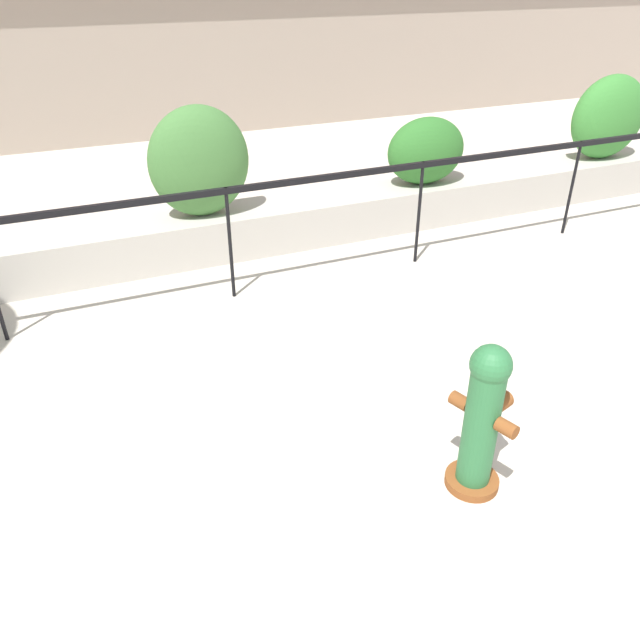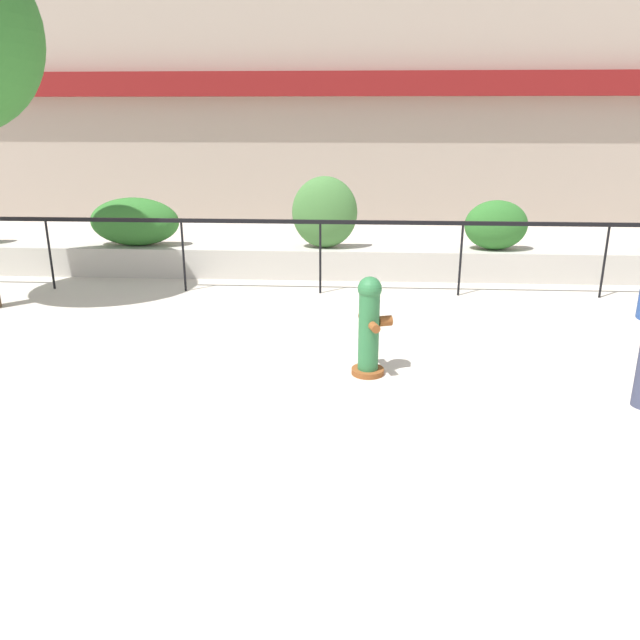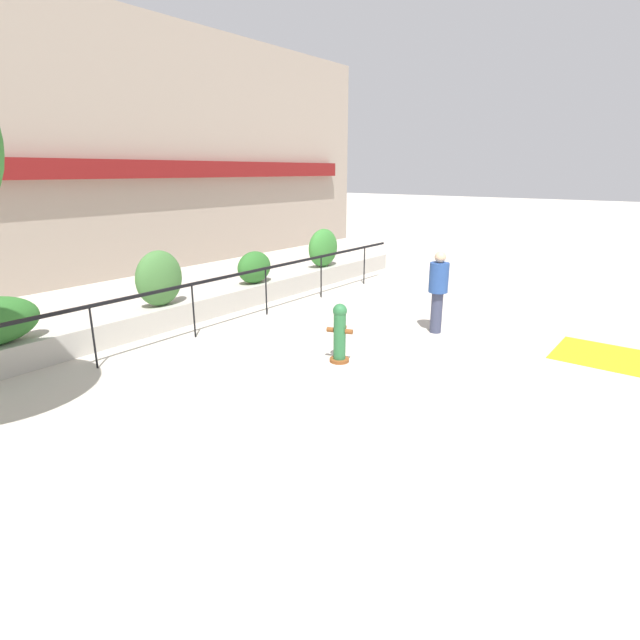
{
  "view_description": "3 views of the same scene",
  "coord_description": "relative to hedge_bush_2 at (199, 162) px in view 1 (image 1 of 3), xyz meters",
  "views": [
    {
      "loc": [
        -1.41,
        -0.65,
        3.03
      ],
      "look_at": [
        0.32,
        3.4,
        0.45
      ],
      "focal_mm": 35.0,
      "sensor_mm": 36.0,
      "label": 1
    },
    {
      "loc": [
        0.55,
        -4.51,
        2.67
      ],
      "look_at": [
        0.16,
        2.18,
        0.45
      ],
      "focal_mm": 35.0,
      "sensor_mm": 36.0,
      "label": 2
    },
    {
      "loc": [
        -6.19,
        -3.14,
        3.31
      ],
      "look_at": [
        1.01,
        2.41,
        0.59
      ],
      "focal_mm": 28.0,
      "sensor_mm": 36.0,
      "label": 3
    }
  ],
  "objects": [
    {
      "name": "hedge_bush_4",
      "position": [
        5.81,
        0.0,
        -0.03
      ],
      "size": [
        1.2,
        0.6,
        1.14
      ],
      "primitive_type": "ellipsoid",
      "color": "#387F33",
      "rests_on": "planter_wall_low"
    },
    {
      "name": "planter_wall_low",
      "position": [
        -0.01,
        0.0,
        -0.85
      ],
      "size": [
        18.0,
        0.7,
        0.5
      ],
      "primitive_type": "cube",
      "color": "#B7B2A8",
      "rests_on": "ground"
    },
    {
      "name": "fence_railing_segment",
      "position": [
        -0.01,
        -1.1,
        -0.08
      ],
      "size": [
        15.0,
        0.05,
        1.15
      ],
      "color": "black",
      "rests_on": "ground"
    },
    {
      "name": "hedge_bush_2",
      "position": [
        0.0,
        0.0,
        0.0
      ],
      "size": [
        1.1,
        0.59,
        1.2
      ],
      "primitive_type": "ellipsoid",
      "color": "#427538",
      "rests_on": "planter_wall_low"
    },
    {
      "name": "hedge_bush_3",
      "position": [
        2.86,
        0.0,
        -0.19
      ],
      "size": [
        1.04,
        0.61,
        0.83
      ],
      "primitive_type": "ellipsoid",
      "color": "#2D6B28",
      "rests_on": "planter_wall_low"
    },
    {
      "name": "fire_hydrant",
      "position": [
        0.7,
        -4.27,
        -0.55
      ],
      "size": [
        0.48,
        0.48,
        1.08
      ],
      "color": "brown",
      "rests_on": "ground"
    }
  ]
}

